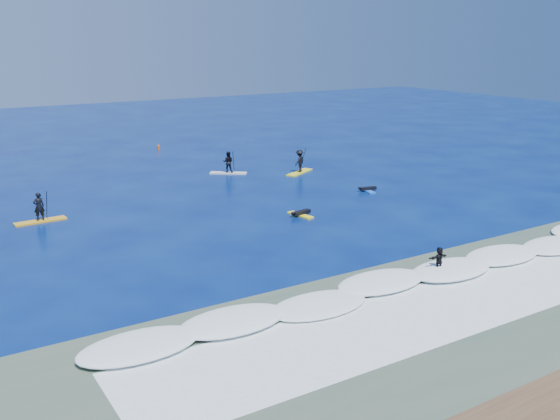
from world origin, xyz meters
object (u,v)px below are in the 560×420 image
sup_paddler_left (39,211)px  sup_paddler_center (228,164)px  sup_paddler_right (300,162)px  marker_buoy (159,147)px  wave_surfer (439,260)px  prone_paddler_near (300,214)px  prone_paddler_far (367,189)px

sup_paddler_left → sup_paddler_center: size_ratio=1.07×
sup_paddler_right → sup_paddler_center: bearing=122.2°
marker_buoy → sup_paddler_right: bearing=-69.7°
sup_paddler_left → wave_surfer: sup_paddler_left is taller
sup_paddler_center → prone_paddler_near: size_ratio=1.44×
sup_paddler_center → prone_paddler_far: (6.17, -11.21, -0.69)m
prone_paddler_near → wave_surfer: wave_surfer is taller
marker_buoy → sup_paddler_left: bearing=-127.8°
sup_paddler_left → prone_paddler_near: sup_paddler_left is taller
sup_paddler_right → marker_buoy: (-6.30, 17.01, -0.63)m
sup_paddler_left → prone_paddler_far: (23.03, -4.64, -0.56)m
prone_paddler_near → sup_paddler_center: bearing=-18.2°
sup_paddler_right → wave_surfer: 24.60m
sup_paddler_center → sup_paddler_right: size_ratio=0.90×
sup_paddler_left → prone_paddler_near: 16.77m
sup_paddler_right → wave_surfer: (-7.24, -23.51, -0.17)m
prone_paddler_far → marker_buoy: (-7.11, 25.20, 0.15)m
sup_paddler_center → wave_surfer: sup_paddler_center is taller
prone_paddler_far → sup_paddler_center: bearing=39.9°
sup_paddler_center → sup_paddler_right: (5.36, -3.03, 0.09)m
marker_buoy → prone_paddler_near: bearing=-92.0°
sup_paddler_left → prone_paddler_near: bearing=-29.5°
sup_paddler_right → prone_paddler_near: size_ratio=1.60×
prone_paddler_near → marker_buoy: bearing=-12.5°
sup_paddler_left → sup_paddler_right: sup_paddler_right is taller
sup_paddler_left → prone_paddler_far: bearing=-14.0°
sup_paddler_center → marker_buoy: (-0.94, 13.98, -0.55)m
prone_paddler_far → wave_surfer: 17.32m
prone_paddler_far → sup_paddler_left: bearing=89.7°
sup_paddler_left → wave_surfer: size_ratio=1.79×
prone_paddler_far → wave_surfer: bearing=163.4°
sup_paddler_center → marker_buoy: size_ratio=4.63×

